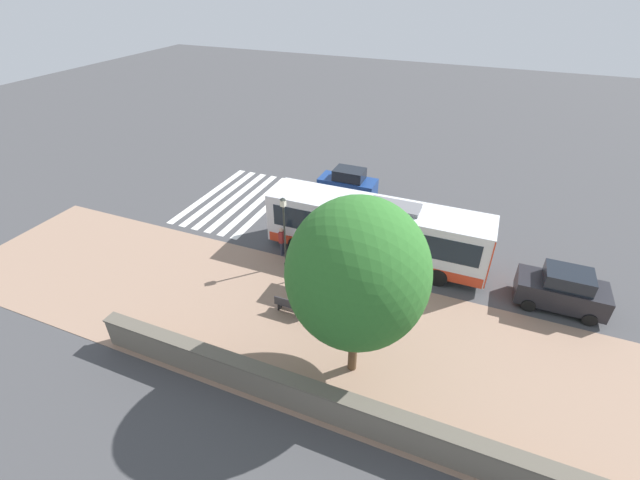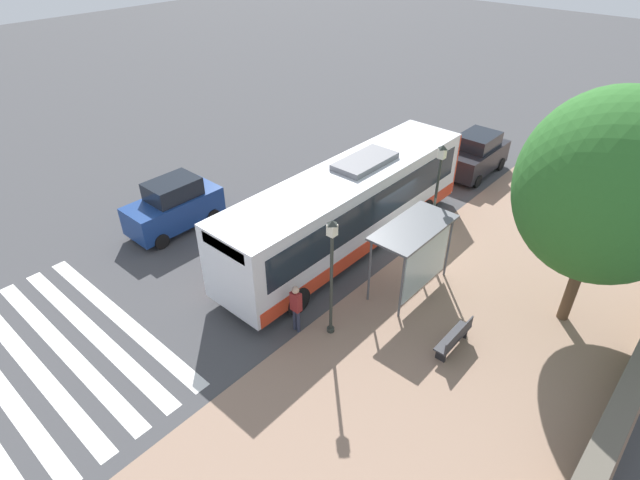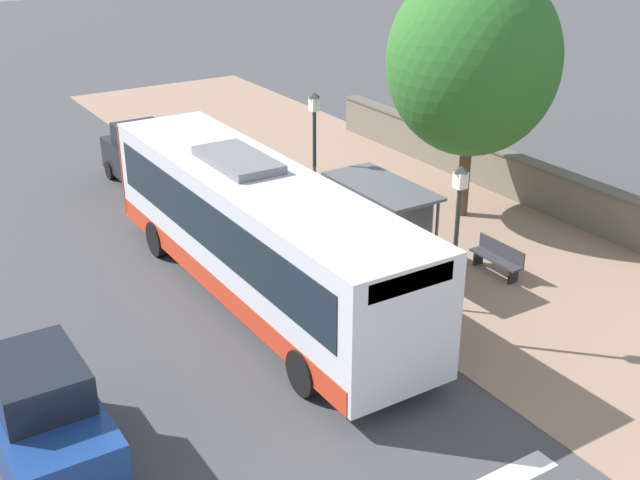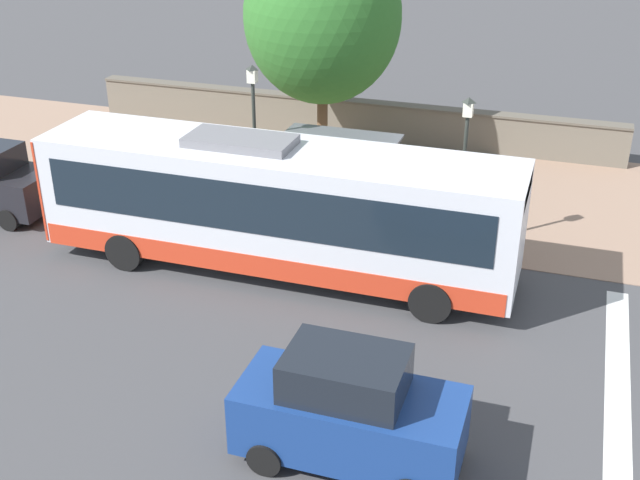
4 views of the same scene
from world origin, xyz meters
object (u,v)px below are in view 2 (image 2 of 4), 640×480
at_px(bench, 455,338).
at_px(parked_car_far_lane, 174,206).
at_px(street_lamp_far, 332,270).
at_px(parked_car_behind_bus, 475,155).
at_px(bus_shelter, 417,240).
at_px(pedestrian, 296,305).
at_px(bus, 349,206).
at_px(shade_tree, 609,188).
at_px(street_lamp_near, 436,193).

relative_size(bench, parked_car_far_lane, 0.42).
xyz_separation_m(street_lamp_far, parked_car_behind_bus, (2.03, -13.58, -1.50)).
relative_size(bus_shelter, parked_car_behind_bus, 0.82).
bearing_deg(pedestrian, bus_shelter, -110.98).
bearing_deg(bus_shelter, parked_car_behind_bus, -74.52).
distance_m(bus, street_lamp_far, 5.03).
xyz_separation_m(bus, bus_shelter, (-3.43, 0.66, 0.30)).
bearing_deg(shade_tree, pedestrian, 45.34).
bearing_deg(bench, pedestrian, 31.71).
relative_size(shade_tree, parked_car_behind_bus, 1.93).
bearing_deg(street_lamp_near, street_lamp_far, 89.77).
bearing_deg(street_lamp_far, street_lamp_near, -90.23).
distance_m(bus, pedestrian, 5.25).
bearing_deg(shade_tree, street_lamp_near, -2.65).
relative_size(bus, bus_shelter, 3.67).
bearing_deg(bus, street_lamp_near, -148.41).
relative_size(bus, street_lamp_near, 2.64).
height_order(street_lamp_near, shade_tree, shade_tree).
relative_size(street_lamp_far, parked_car_far_lane, 1.06).
distance_m(bus_shelter, street_lamp_near, 2.50).
bearing_deg(street_lamp_far, shade_tree, -133.56).
relative_size(bench, street_lamp_far, 0.39).
relative_size(bus_shelter, shade_tree, 0.43).
xyz_separation_m(bus_shelter, pedestrian, (1.61, 4.20, -1.07)).
bearing_deg(bus_shelter, pedestrian, 69.02).
distance_m(bus_shelter, parked_car_behind_bus, 10.48).
distance_m(pedestrian, bench, 4.96).
distance_m(pedestrian, parked_car_behind_bus, 14.29).
distance_m(pedestrian, street_lamp_far, 1.81).
relative_size(bus_shelter, parked_car_far_lane, 0.83).
relative_size(pedestrian, parked_car_far_lane, 0.45).
relative_size(bus_shelter, pedestrian, 1.85).
distance_m(shade_tree, parked_car_far_lane, 15.68).
bearing_deg(bus, bench, 159.27).
xyz_separation_m(bus, bench, (-6.01, 2.28, -1.34)).
bearing_deg(parked_car_behind_bus, parked_car_far_lane, 62.29).
bearing_deg(pedestrian, bench, -148.29).
distance_m(bus, bus_shelter, 3.51).
bearing_deg(street_lamp_near, bus_shelter, 107.21).
relative_size(pedestrian, street_lamp_far, 0.42).
height_order(street_lamp_near, street_lamp_far, street_lamp_near).
xyz_separation_m(bench, street_lamp_near, (3.30, -3.94, 2.22)).
relative_size(street_lamp_near, street_lamp_far, 1.08).
distance_m(bus, street_lamp_near, 3.30).
bearing_deg(bench, street_lamp_near, -50.06).
bearing_deg(street_lamp_far, parked_car_behind_bus, -81.48).
distance_m(bus_shelter, pedestrian, 4.63).
relative_size(pedestrian, parked_car_behind_bus, 0.45).
bearing_deg(bus, pedestrian, 110.51).
bearing_deg(bus_shelter, street_lamp_near, -72.79).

